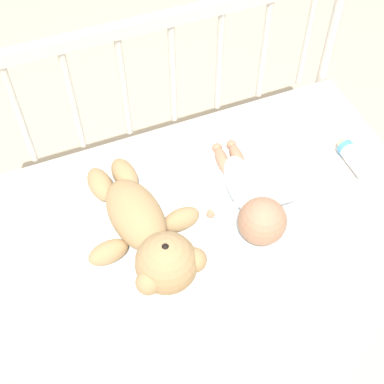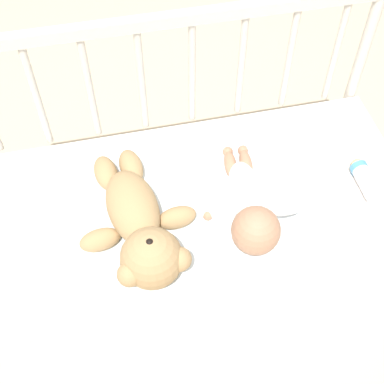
% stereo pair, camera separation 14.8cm
% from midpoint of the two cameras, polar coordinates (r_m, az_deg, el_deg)
% --- Properties ---
extents(ground_plane, '(12.00, 12.00, 0.00)m').
position_cam_midpoint_polar(ground_plane, '(1.94, -2.27, -9.76)').
color(ground_plane, '#C6B293').
extents(crib_mattress, '(1.29, 0.62, 0.48)m').
position_cam_midpoint_polar(crib_mattress, '(1.73, -2.52, -6.08)').
color(crib_mattress, white).
rests_on(crib_mattress, ground_plane).
extents(crib_rail, '(1.29, 0.04, 0.88)m').
position_cam_midpoint_polar(crib_rail, '(1.64, -7.17, 10.28)').
color(crib_rail, beige).
rests_on(crib_rail, ground_plane).
extents(blanket, '(0.86, 0.57, 0.01)m').
position_cam_midpoint_polar(blanket, '(1.52, -3.83, -1.93)').
color(blanket, white).
rests_on(blanket, crib_mattress).
extents(teddy_bear, '(0.33, 0.49, 0.16)m').
position_cam_midpoint_polar(teddy_bear, '(1.41, -7.80, -4.59)').
color(teddy_bear, tan).
rests_on(teddy_bear, crib_mattress).
extents(baby, '(0.27, 0.40, 0.13)m').
position_cam_midpoint_polar(baby, '(1.47, 3.56, -1.22)').
color(baby, white).
rests_on(baby, crib_mattress).
extents(baby_bottle, '(0.05, 0.14, 0.05)m').
position_cam_midpoint_polar(baby_bottle, '(1.66, 14.37, 3.48)').
color(baby_bottle, white).
rests_on(baby_bottle, crib_mattress).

